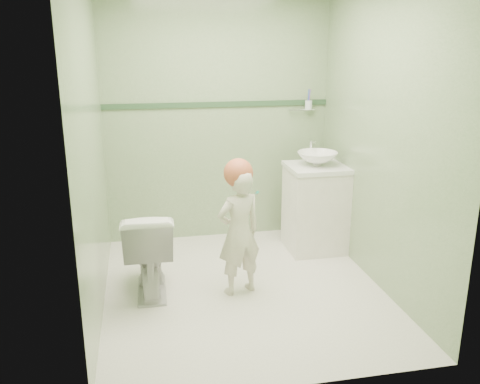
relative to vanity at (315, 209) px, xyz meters
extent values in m
plane|color=silver|center=(-0.84, -0.70, -0.40)|extent=(2.50, 2.50, 0.00)
cube|color=#84A373|center=(-0.84, 0.55, 0.80)|extent=(2.20, 0.04, 2.40)
cube|color=#84A373|center=(-0.84, -1.95, 0.80)|extent=(2.20, 0.04, 2.40)
cube|color=#84A373|center=(-1.94, -0.70, 0.80)|extent=(0.04, 2.50, 2.40)
cube|color=#84A373|center=(0.26, -0.70, 0.80)|extent=(0.04, 2.50, 2.40)
cube|color=#2D4C2F|center=(-0.84, 0.54, 0.95)|extent=(2.20, 0.02, 0.05)
cube|color=silver|center=(0.00, 0.00, 0.00)|extent=(0.52, 0.50, 0.80)
cube|color=white|center=(0.00, 0.00, 0.41)|extent=(0.54, 0.52, 0.04)
imported|color=white|center=(0.00, 0.00, 0.49)|extent=(0.37, 0.37, 0.13)
cylinder|color=silver|center=(0.00, 0.20, 0.55)|extent=(0.03, 0.03, 0.18)
cylinder|color=silver|center=(0.00, 0.15, 0.63)|extent=(0.02, 0.12, 0.02)
cylinder|color=silver|center=(0.00, 0.50, 0.88)|extent=(0.26, 0.02, 0.02)
cylinder|color=silver|center=(0.06, 0.48, 0.93)|extent=(0.07, 0.07, 0.09)
cylinder|color=#324DB6|center=(0.05, 0.47, 1.00)|extent=(0.01, 0.01, 0.17)
cylinder|color=#E1435A|center=(0.07, 0.49, 1.00)|extent=(0.01, 0.01, 0.17)
cylinder|color=#704CAE|center=(0.06, 0.47, 1.00)|extent=(0.01, 0.01, 0.17)
imported|color=white|center=(-1.58, -0.57, -0.05)|extent=(0.40, 0.69, 0.70)
imported|color=beige|center=(-0.88, -0.73, 0.11)|extent=(0.43, 0.34, 1.01)
sphere|color=#BB5938|center=(-0.88, -0.71, 0.58)|extent=(0.23, 0.23, 0.23)
cylinder|color=teal|center=(-0.77, -0.83, 0.45)|extent=(0.03, 0.14, 0.06)
cube|color=white|center=(-0.84, -0.80, 0.49)|extent=(0.03, 0.02, 0.02)
camera|label=1|loc=(-1.60, -4.35, 1.53)|focal=38.01mm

